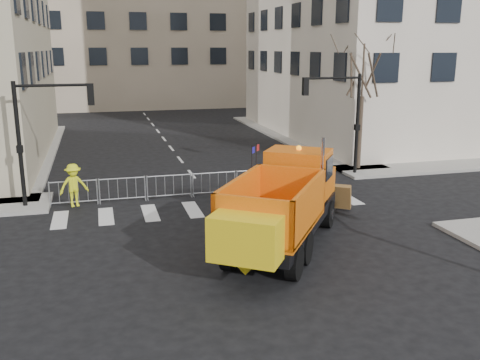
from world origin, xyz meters
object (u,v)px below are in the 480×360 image
object	(u,v)px
cop_b	(294,181)
cop_c	(312,180)
worker	(74,185)
plow_truck	(283,202)
cop_a	(315,187)
newspaper_box	(323,178)

from	to	relation	value
cop_b	cop_c	distance (m)	1.00
worker	cop_c	bearing A→B (deg)	-21.95
plow_truck	cop_b	size ratio (longest dim) A/B	4.73
cop_a	newspaper_box	world-z (taller)	cop_a
cop_b	cop_a	bearing A→B (deg)	107.73
cop_c	newspaper_box	distance (m)	1.30
plow_truck	newspaper_box	bearing A→B (deg)	1.15
cop_b	newspaper_box	size ratio (longest dim) A/B	1.78
plow_truck	worker	distance (m)	9.62
cop_a	cop_b	xyz separation A→B (m)	(-0.56, 1.05, 0.07)
cop_a	cop_c	bearing A→B (deg)	-127.79
worker	newspaper_box	bearing A→B (deg)	-17.02
worker	cop_b	bearing A→B (deg)	-24.13
plow_truck	cop_c	distance (m)	6.53
plow_truck	worker	size ratio (longest dim) A/B	5.03
cop_a	cop_b	size ratio (longest dim) A/B	0.93
cop_a	worker	size ratio (longest dim) A/B	0.99
plow_truck	cop_b	world-z (taller)	plow_truck
cop_c	worker	xyz separation A→B (m)	(-10.38, 1.04, 0.20)
plow_truck	cop_a	distance (m)	5.22
cop_b	newspaper_box	distance (m)	2.24
cop_c	newspaper_box	bearing A→B (deg)	-170.37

